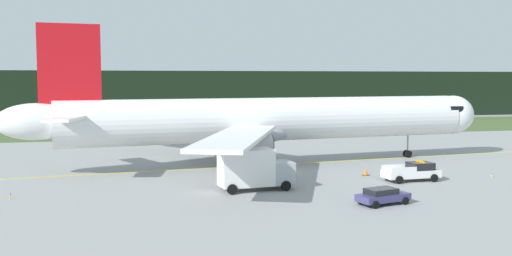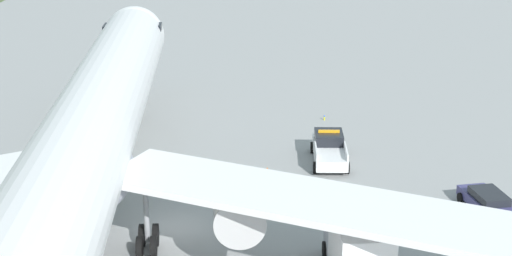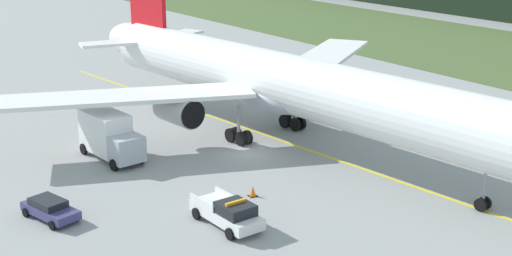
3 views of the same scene
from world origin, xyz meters
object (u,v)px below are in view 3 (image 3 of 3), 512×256
(catering_truck, at_px, (110,136))
(staff_car, at_px, (50,208))
(airliner, at_px, (288,84))
(ops_pickup_truck, at_px, (228,213))
(apron_cone, at_px, (253,191))

(catering_truck, distance_m, staff_car, 11.66)
(airliner, distance_m, ops_pickup_truck, 17.65)
(catering_truck, bearing_deg, airliner, 70.87)
(ops_pickup_truck, height_order, staff_car, ops_pickup_truck)
(catering_truck, relative_size, staff_car, 1.49)
(ops_pickup_truck, distance_m, staff_car, 11.51)
(catering_truck, xyz_separation_m, apron_cone, (12.87, 4.90, -1.55))
(airliner, bearing_deg, ops_pickup_truck, -49.44)
(airliner, xyz_separation_m, staff_car, (3.71, -21.80, -4.42))
(ops_pickup_truck, height_order, catering_truck, catering_truck)
(airliner, relative_size, ops_pickup_truck, 10.17)
(staff_car, distance_m, apron_cone, 13.47)
(ops_pickup_truck, relative_size, catering_truck, 0.82)
(ops_pickup_truck, bearing_deg, airliner, 130.56)
(airliner, height_order, ops_pickup_truck, airliner)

